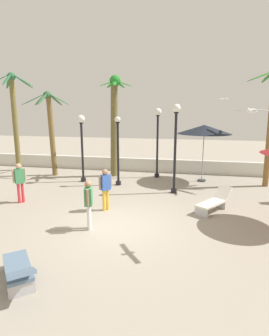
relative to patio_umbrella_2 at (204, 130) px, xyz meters
The scene contains 17 objects.
ground_plane 7.88m from the patio_umbrella_2, 114.73° to the right, with size 56.00×56.00×0.00m, color #9E9384.
boundary_wall 4.32m from the patio_umbrella_2, 149.36° to the left, with size 25.20×0.30×0.83m, color silver.
patio_umbrella_2 is the anchor object (origin of this frame).
palm_tree_0 5.09m from the patio_umbrella_2, behind, with size 1.78×1.99×5.79m.
palm_tree_1 11.66m from the patio_umbrella_2, behind, with size 2.65×2.85×6.13m.
palm_tree_2 8.78m from the patio_umbrella_2, behind, with size 2.78×2.92×4.94m.
lamp_post_0 2.85m from the patio_umbrella_2, 119.35° to the right, with size 0.39×0.39×4.16m.
lamp_post_1 6.58m from the patio_umbrella_2, 168.05° to the right, with size 0.42×0.42×3.62m.
lamp_post_2 4.74m from the patio_umbrella_2, 159.14° to the right, with size 0.30×0.30×3.56m.
lamp_post_3 2.60m from the patio_umbrella_2, behind, with size 0.41×0.41×3.98m.
lounge_chair_0 5.16m from the patio_umbrella_2, 86.23° to the right, with size 1.53×1.86×0.84m.
lounge_chair_1 11.45m from the patio_umbrella_2, 113.24° to the right, with size 1.61×1.77×0.82m.
guest_0 9.48m from the patio_umbrella_2, 146.21° to the right, with size 0.42×0.44×1.71m.
guest_1 8.33m from the patio_umbrella_2, 118.83° to the right, with size 0.32×0.55×1.67m.
guest_3 6.86m from the patio_umbrella_2, 126.15° to the right, with size 0.42×0.43×1.67m.
seagull_0 7.53m from the patio_umbrella_2, 83.64° to the right, with size 0.80×1.01×0.14m.
seagull_2 4.19m from the patio_umbrella_2, 70.45° to the left, with size 0.75×1.23×0.14m.
Camera 1 is at (2.31, -8.53, 3.95)m, focal length 29.30 mm.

